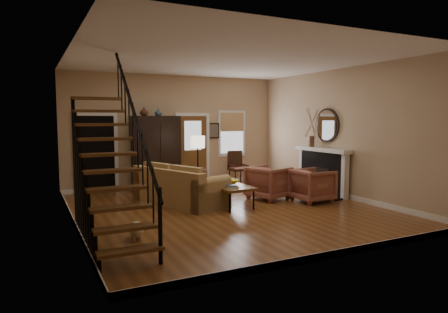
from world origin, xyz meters
name	(u,v)px	position (x,y,z in m)	size (l,w,h in m)	color
room	(182,139)	(-0.41, 1.76, 1.51)	(7.00, 7.33, 3.30)	brown
staircase	(110,145)	(-2.78, -1.30, 1.60)	(0.94, 2.80, 3.20)	brown
fireplace	(323,167)	(3.13, 0.50, 0.74)	(0.33, 1.95, 2.30)	black
armoire	(156,153)	(-0.70, 3.15, 1.05)	(1.30, 0.60, 2.10)	black
vase_a	(144,111)	(-1.05, 3.05, 2.22)	(0.24, 0.24, 0.25)	#4C2619
vase_b	(158,112)	(-0.65, 3.05, 2.21)	(0.20, 0.20, 0.21)	#334C60
sofa	(180,186)	(-0.78, 0.95, 0.44)	(1.01, 2.35, 0.88)	tan
coffee_table	(230,196)	(0.17, 0.25, 0.25)	(0.76, 1.29, 0.50)	brown
bowl	(229,182)	(0.22, 0.40, 0.55)	(0.44, 0.44, 0.11)	yellow
books	(231,186)	(0.05, -0.05, 0.53)	(0.24, 0.32, 0.06)	beige
armchair_left	(312,185)	(2.22, -0.18, 0.40)	(0.86, 0.89, 0.81)	maroon
armchair_right	(269,183)	(1.44, 0.56, 0.42)	(0.90, 0.92, 0.84)	maroon
floor_lamp	(198,167)	(-0.09, 1.52, 0.79)	(0.36, 0.36, 1.59)	black
side_chair	(238,168)	(1.85, 2.95, 0.51)	(0.54, 0.54, 1.02)	#321C10
dog	(137,231)	(-2.39, -1.31, 0.14)	(0.23, 0.39, 0.29)	beige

